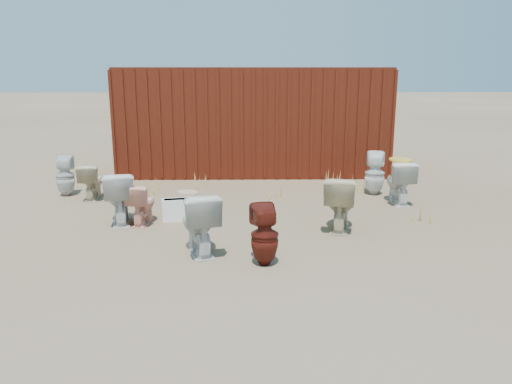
{
  "coord_description": "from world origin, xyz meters",
  "views": [
    {
      "loc": [
        -0.11,
        -6.69,
        2.32
      ],
      "look_at": [
        0.0,
        0.6,
        0.55
      ],
      "focal_mm": 35.0,
      "sensor_mm": 36.0,
      "label": 1
    }
  ],
  "objects_px": {
    "toilet_front_pink": "(142,203)",
    "toilet_back_yellowlid": "(399,182)",
    "toilet_back_beige_left": "(92,181)",
    "toilet_back_e": "(375,173)",
    "toilet_front_maroon": "(265,235)",
    "toilet_front_a": "(120,197)",
    "toilet_front_c": "(199,222)",
    "toilet_back_a": "(65,176)",
    "loose_tank": "(178,210)",
    "toilet_back_beige_right": "(340,203)",
    "shipping_container": "(253,120)"
  },
  "relations": [
    {
      "from": "toilet_front_maroon",
      "to": "toilet_back_e",
      "type": "relative_size",
      "value": 0.91
    },
    {
      "from": "loose_tank",
      "to": "toilet_front_pink",
      "type": "bearing_deg",
      "value": -173.25
    },
    {
      "from": "shipping_container",
      "to": "toilet_front_a",
      "type": "relative_size",
      "value": 7.29
    },
    {
      "from": "toilet_front_a",
      "to": "toilet_back_a",
      "type": "xyz_separation_m",
      "value": [
        -1.48,
        1.78,
        -0.03
      ]
    },
    {
      "from": "toilet_back_beige_right",
      "to": "toilet_front_c",
      "type": "bearing_deg",
      "value": 39.5
    },
    {
      "from": "toilet_back_beige_right",
      "to": "loose_tank",
      "type": "relative_size",
      "value": 1.65
    },
    {
      "from": "toilet_back_yellowlid",
      "to": "toilet_back_e",
      "type": "xyz_separation_m",
      "value": [
        -0.28,
        0.65,
        0.03
      ]
    },
    {
      "from": "toilet_back_beige_right",
      "to": "toilet_front_maroon",
      "type": "bearing_deg",
      "value": 63.71
    },
    {
      "from": "toilet_front_pink",
      "to": "toilet_back_yellowlid",
      "type": "bearing_deg",
      "value": -157.24
    },
    {
      "from": "toilet_back_yellowlid",
      "to": "toilet_back_e",
      "type": "distance_m",
      "value": 0.7
    },
    {
      "from": "toilet_front_pink",
      "to": "toilet_front_c",
      "type": "distance_m",
      "value": 1.66
    },
    {
      "from": "shipping_container",
      "to": "toilet_front_c",
      "type": "bearing_deg",
      "value": -97.57
    },
    {
      "from": "toilet_front_c",
      "to": "toilet_back_beige_right",
      "type": "relative_size",
      "value": 1.0
    },
    {
      "from": "toilet_front_pink",
      "to": "toilet_back_yellowlid",
      "type": "height_order",
      "value": "toilet_back_yellowlid"
    },
    {
      "from": "loose_tank",
      "to": "toilet_back_beige_right",
      "type": "bearing_deg",
      "value": -22.34
    },
    {
      "from": "toilet_front_c",
      "to": "loose_tank",
      "type": "relative_size",
      "value": 1.65
    },
    {
      "from": "toilet_front_maroon",
      "to": "toilet_back_beige_left",
      "type": "distance_m",
      "value": 4.52
    },
    {
      "from": "toilet_front_a",
      "to": "toilet_front_c",
      "type": "bearing_deg",
      "value": 122.05
    },
    {
      "from": "toilet_back_beige_left",
      "to": "toilet_front_pink",
      "type": "bearing_deg",
      "value": 127.75
    },
    {
      "from": "shipping_container",
      "to": "toilet_back_yellowlid",
      "type": "bearing_deg",
      "value": -51.08
    },
    {
      "from": "toilet_front_a",
      "to": "toilet_front_pink",
      "type": "bearing_deg",
      "value": 158.71
    },
    {
      "from": "loose_tank",
      "to": "toilet_front_a",
      "type": "bearing_deg",
      "value": 176.92
    },
    {
      "from": "shipping_container",
      "to": "loose_tank",
      "type": "bearing_deg",
      "value": -106.35
    },
    {
      "from": "toilet_front_pink",
      "to": "toilet_back_e",
      "type": "bearing_deg",
      "value": -148.28
    },
    {
      "from": "toilet_front_pink",
      "to": "toilet_back_a",
      "type": "distance_m",
      "value": 2.59
    },
    {
      "from": "toilet_front_pink",
      "to": "toilet_front_maroon",
      "type": "distance_m",
      "value": 2.54
    },
    {
      "from": "toilet_back_beige_left",
      "to": "toilet_back_e",
      "type": "distance_m",
      "value": 5.33
    },
    {
      "from": "toilet_front_maroon",
      "to": "loose_tank",
      "type": "relative_size",
      "value": 1.52
    },
    {
      "from": "shipping_container",
      "to": "toilet_front_pink",
      "type": "bearing_deg",
      "value": -112.0
    },
    {
      "from": "toilet_back_beige_left",
      "to": "shipping_container",
      "type": "bearing_deg",
      "value": -137.53
    },
    {
      "from": "toilet_back_yellowlid",
      "to": "toilet_back_beige_left",
      "type": "bearing_deg",
      "value": -4.35
    },
    {
      "from": "toilet_front_c",
      "to": "toilet_back_beige_left",
      "type": "distance_m",
      "value": 3.66
    },
    {
      "from": "shipping_container",
      "to": "toilet_front_pink",
      "type": "relative_size",
      "value": 9.3
    },
    {
      "from": "shipping_container",
      "to": "toilet_front_c",
      "type": "relative_size",
      "value": 7.25
    },
    {
      "from": "toilet_front_c",
      "to": "loose_tank",
      "type": "bearing_deg",
      "value": -88.68
    },
    {
      "from": "toilet_front_c",
      "to": "loose_tank",
      "type": "height_order",
      "value": "toilet_front_c"
    },
    {
      "from": "toilet_back_beige_left",
      "to": "toilet_back_beige_right",
      "type": "relative_size",
      "value": 0.8
    },
    {
      "from": "toilet_back_a",
      "to": "toilet_back_yellowlid",
      "type": "height_order",
      "value": "toilet_back_yellowlid"
    },
    {
      "from": "shipping_container",
      "to": "toilet_back_beige_right",
      "type": "bearing_deg",
      "value": -75.16
    },
    {
      "from": "toilet_back_beige_right",
      "to": "toilet_back_yellowlid",
      "type": "relative_size",
      "value": 1.06
    },
    {
      "from": "toilet_back_yellowlid",
      "to": "toilet_front_a",
      "type": "bearing_deg",
      "value": 13.08
    },
    {
      "from": "toilet_back_beige_right",
      "to": "toilet_back_e",
      "type": "relative_size",
      "value": 1.0
    },
    {
      "from": "toilet_front_c",
      "to": "toilet_front_maroon",
      "type": "xyz_separation_m",
      "value": [
        0.84,
        -0.43,
        -0.03
      ]
    },
    {
      "from": "toilet_back_yellowlid",
      "to": "shipping_container",
      "type": "bearing_deg",
      "value": -51.55
    },
    {
      "from": "toilet_back_beige_left",
      "to": "toilet_back_e",
      "type": "relative_size",
      "value": 0.8
    },
    {
      "from": "toilet_front_c",
      "to": "toilet_back_e",
      "type": "height_order",
      "value": "toilet_back_e"
    },
    {
      "from": "toilet_front_a",
      "to": "loose_tank",
      "type": "xyz_separation_m",
      "value": [
        0.88,
        0.12,
        -0.24
      ]
    },
    {
      "from": "toilet_front_pink",
      "to": "toilet_back_a",
      "type": "height_order",
      "value": "toilet_back_a"
    },
    {
      "from": "toilet_front_pink",
      "to": "toilet_back_a",
      "type": "xyz_separation_m",
      "value": [
        -1.82,
        1.83,
        0.06
      ]
    },
    {
      "from": "shipping_container",
      "to": "toilet_front_maroon",
      "type": "bearing_deg",
      "value": -89.25
    }
  ]
}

